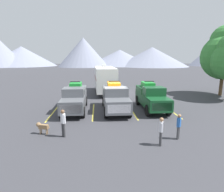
{
  "coord_description": "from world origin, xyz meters",
  "views": [
    {
      "loc": [
        -1.33,
        -17.31,
        4.85
      ],
      "look_at": [
        0.0,
        0.34,
        1.2
      ],
      "focal_mm": 30.54,
      "sensor_mm": 36.0,
      "label": 1
    }
  ],
  "objects": [
    {
      "name": "pickup_truck_b",
      "position": [
        0.23,
        -0.39,
        1.23
      ],
      "size": [
        2.25,
        5.9,
        2.62
      ],
      "color": "#595B60",
      "rests_on": "ground"
    },
    {
      "name": "person_c",
      "position": [
        -3.47,
        -6.08,
        1.0
      ],
      "size": [
        0.32,
        0.32,
        1.73
      ],
      "color": "#3F3F42",
      "rests_on": "ground"
    },
    {
      "name": "lot_stripe_c",
      "position": [
        1.78,
        -0.66,
        0.0
      ],
      "size": [
        0.12,
        5.5,
        0.01
      ],
      "primitive_type": "cube",
      "color": "gold",
      "rests_on": "ground"
    },
    {
      "name": "pickup_truck_c",
      "position": [
        3.65,
        -0.18,
        1.21
      ],
      "size": [
        2.08,
        5.67,
        2.57
      ],
      "color": "#144723",
      "rests_on": "ground"
    },
    {
      "name": "dog",
      "position": [
        -4.94,
        -5.54,
        0.52
      ],
      "size": [
        0.88,
        0.44,
        0.76
      ],
      "color": "olive",
      "rests_on": "ground"
    },
    {
      "name": "camper_trailer_a",
      "position": [
        -0.38,
        8.27,
        1.99
      ],
      "size": [
        2.82,
        9.12,
        3.78
      ],
      "color": "white",
      "rests_on": "ground"
    },
    {
      "name": "person_b",
      "position": [
        2.1,
        -7.68,
        0.94
      ],
      "size": [
        0.23,
        0.35,
        1.62
      ],
      "color": "#3F3F42",
      "rests_on": "ground"
    },
    {
      "name": "ground_plane",
      "position": [
        0.0,
        0.0,
        0.0
      ],
      "size": [
        240.0,
        240.0,
        0.0
      ],
      "primitive_type": "plane",
      "color": "#38383D"
    },
    {
      "name": "mountain_ridge",
      "position": [
        3.34,
        84.61,
        5.93
      ],
      "size": [
        142.44,
        44.78,
        14.69
      ],
      "color": "gray",
      "rests_on": "ground"
    },
    {
      "name": "lot_stripe_d",
      "position": [
        5.33,
        -0.66,
        0.0
      ],
      "size": [
        0.12,
        5.5,
        0.01
      ],
      "primitive_type": "cube",
      "color": "gold",
      "rests_on": "ground"
    },
    {
      "name": "person_a",
      "position": [
        3.42,
        -6.94,
        0.9
      ],
      "size": [
        0.29,
        0.29,
        1.56
      ],
      "color": "#3F3F42",
      "rests_on": "ground"
    },
    {
      "name": "lot_stripe_b",
      "position": [
        -1.78,
        -0.66,
        0.0
      ],
      "size": [
        0.12,
        5.5,
        0.01
      ],
      "primitive_type": "cube",
      "color": "gold",
      "rests_on": "ground"
    },
    {
      "name": "pickup_truck_a",
      "position": [
        -3.45,
        -0.15,
        1.21
      ],
      "size": [
        2.07,
        5.89,
        2.58
      ],
      "color": "#595B60",
      "rests_on": "ground"
    },
    {
      "name": "lot_stripe_a",
      "position": [
        -5.33,
        -0.66,
        0.0
      ],
      "size": [
        0.12,
        5.5,
        0.01
      ],
      "primitive_type": "cube",
      "color": "gold",
      "rests_on": "ground"
    }
  ]
}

